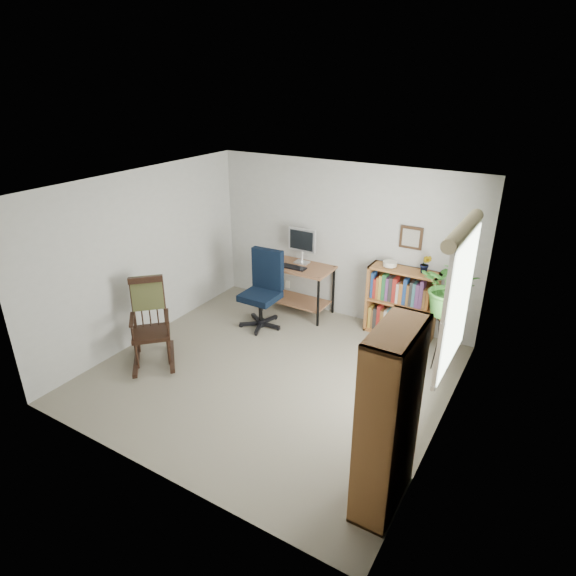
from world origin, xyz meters
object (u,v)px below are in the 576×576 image
Objects in this scene: desk at (297,289)px; office_chair at (260,290)px; tall_bookshelf at (389,421)px; rocking_chair at (150,322)px; low_bookshelf at (401,303)px.

office_chair is at bearing -108.15° from desk.
desk is 0.63× the size of tall_bookshelf.
desk is 0.96× the size of rocking_chair.
rocking_chair is 3.51m from tall_bookshelf.
office_chair is at bearing -156.29° from low_bookshelf.
desk is 0.93× the size of office_chair.
desk is 1.66m from low_bookshelf.
rocking_chair is (-0.91, -2.25, 0.18)m from desk.
tall_bookshelf is at bearing -73.73° from low_bookshelf.
low_bookshelf is 0.59× the size of tall_bookshelf.
office_chair is 3.52m from tall_bookshelf.
desk is at bearing 68.91° from office_chair.
tall_bookshelf is at bearing -41.17° from office_chair.
tall_bookshelf is (3.44, -0.63, 0.30)m from rocking_chair.
desk is 2.44m from rocking_chair.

